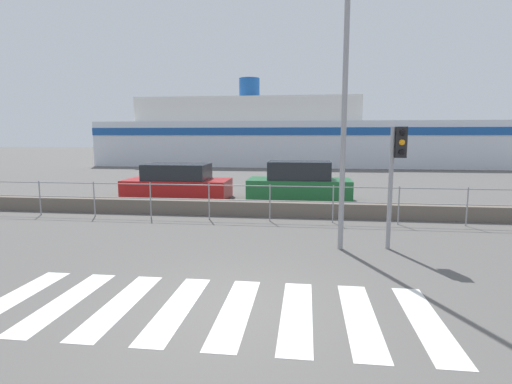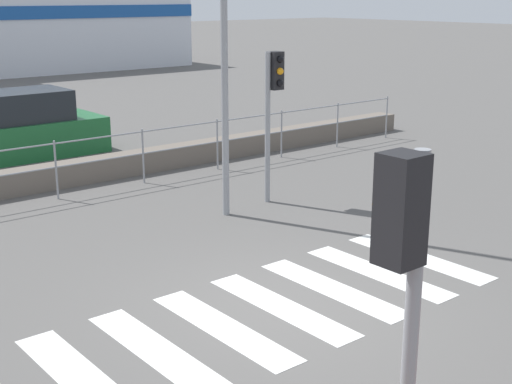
# 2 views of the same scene
# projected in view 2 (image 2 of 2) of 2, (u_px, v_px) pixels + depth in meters

# --- Properties ---
(ground_plane) EXTENTS (160.00, 160.00, 0.00)m
(ground_plane) POSITION_uv_depth(u_px,v_px,m) (277.00, 309.00, 8.83)
(ground_plane) COLOR #565451
(crosswalk) EXTENTS (6.75, 2.40, 0.01)m
(crosswalk) POSITION_uv_depth(u_px,v_px,m) (253.00, 317.00, 8.60)
(crosswalk) COLOR silver
(crosswalk) RESTS_ON ground_plane
(seawall) EXTENTS (20.93, 0.55, 0.46)m
(seawall) POSITION_uv_depth(u_px,v_px,m) (39.00, 178.00, 14.14)
(seawall) COLOR #6B6056
(seawall) RESTS_ON ground_plane
(harbor_fence) EXTENTS (18.87, 0.04, 1.13)m
(harbor_fence) POSITION_uv_depth(u_px,v_px,m) (55.00, 161.00, 13.35)
(harbor_fence) COLOR gray
(harbor_fence) RESTS_ON ground_plane
(traffic_light_near) EXTENTS (0.34, 0.32, 2.88)m
(traffic_light_near) POSITION_uv_depth(u_px,v_px,m) (402.00, 279.00, 4.35)
(traffic_light_near) COLOR gray
(traffic_light_near) RESTS_ON ground_plane
(traffic_light_far) EXTENTS (0.34, 0.32, 2.77)m
(traffic_light_far) POSITION_uv_depth(u_px,v_px,m) (273.00, 93.00, 12.89)
(traffic_light_far) COLOR gray
(traffic_light_far) RESTS_ON ground_plane
(parked_car_green) EXTENTS (4.06, 1.73, 1.57)m
(parked_car_green) POSITION_uv_depth(u_px,v_px,m) (16.00, 129.00, 16.85)
(parked_car_green) COLOR #1E6633
(parked_car_green) RESTS_ON ground_plane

